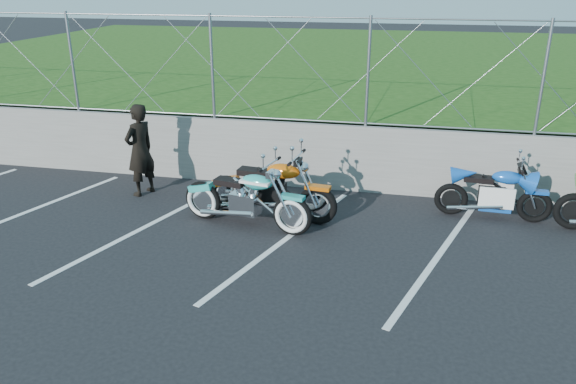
% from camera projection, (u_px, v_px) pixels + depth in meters
% --- Properties ---
extents(ground, '(90.00, 90.00, 0.00)m').
position_uv_depth(ground, '(270.00, 270.00, 8.08)').
color(ground, black).
rests_on(ground, ground).
extents(retaining_wall, '(30.00, 0.22, 1.30)m').
position_uv_depth(retaining_wall, '(313.00, 155.00, 11.03)').
color(retaining_wall, slate).
rests_on(retaining_wall, ground).
extents(grass_field, '(30.00, 20.00, 1.30)m').
position_uv_depth(grass_field, '(361.00, 74.00, 20.14)').
color(grass_field, '#214512').
rests_on(grass_field, ground).
extents(chain_link_fence, '(28.00, 0.03, 2.00)m').
position_uv_depth(chain_link_fence, '(314.00, 71.00, 10.43)').
color(chain_link_fence, gray).
rests_on(chain_link_fence, retaining_wall).
extents(parking_lines, '(18.29, 4.31, 0.01)m').
position_uv_depth(parking_lines, '(360.00, 247.00, 8.75)').
color(parking_lines, silver).
rests_on(parking_lines, ground).
extents(cruiser_turquoise, '(2.33, 0.73, 1.17)m').
position_uv_depth(cruiser_turquoise, '(248.00, 201.00, 9.29)').
color(cruiser_turquoise, black).
rests_on(cruiser_turquoise, ground).
extents(naked_orange, '(2.34, 0.79, 1.17)m').
position_uv_depth(naked_orange, '(273.00, 191.00, 9.62)').
color(naked_orange, black).
rests_on(naked_orange, ground).
extents(sportbike_blue, '(1.95, 0.69, 1.01)m').
position_uv_depth(sportbike_blue, '(495.00, 195.00, 9.63)').
color(sportbike_blue, black).
rests_on(sportbike_blue, ground).
extents(person_standing, '(0.63, 0.75, 1.76)m').
position_uv_depth(person_standing, '(140.00, 150.00, 10.56)').
color(person_standing, black).
rests_on(person_standing, ground).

